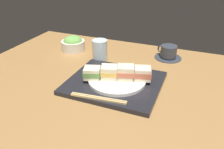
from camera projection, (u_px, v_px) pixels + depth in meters
ground_plane at (119, 90)px, 93.15cm from camera, size 140.00×100.00×3.00cm
serving_tray at (115, 83)px, 93.16cm from camera, size 36.58×31.54×1.78cm
sandwich_plate at (117, 80)px, 92.18cm from camera, size 23.10×23.10×1.27cm
sandwich_nearmost at (92, 73)px, 91.20cm from camera, size 8.06×7.32×4.59cm
sandwich_inner_near at (109, 73)px, 90.79cm from camera, size 8.05×7.42×5.16cm
sandwich_inner_far at (126, 73)px, 90.41cm from camera, size 7.99×7.54×5.61cm
sandwich_farmost at (142, 74)px, 90.27cm from camera, size 8.10×7.30×5.04cm
salad_bowl at (73, 44)px, 124.44cm from camera, size 12.59×12.59×8.18cm
chopsticks_pair at (98, 98)px, 81.20cm from camera, size 20.74×3.63×0.70cm
coffee_cup at (168, 53)px, 115.61cm from camera, size 13.41×13.41×6.55cm
drinking_glass at (100, 51)px, 111.70cm from camera, size 7.33×7.33×10.67cm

